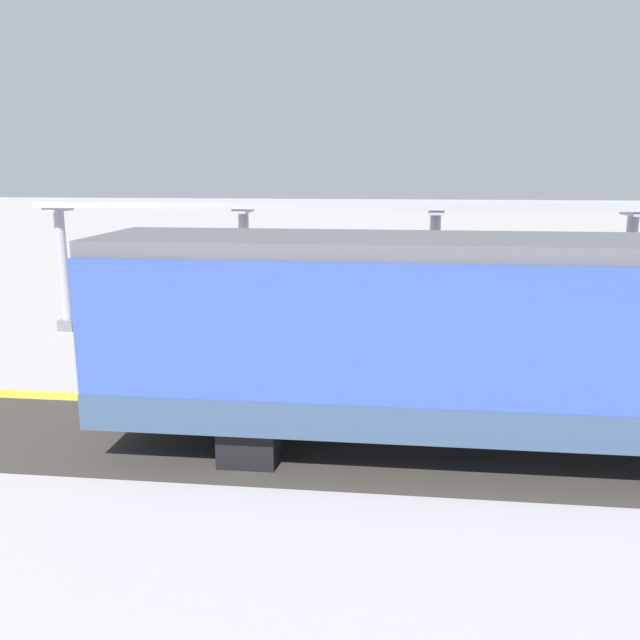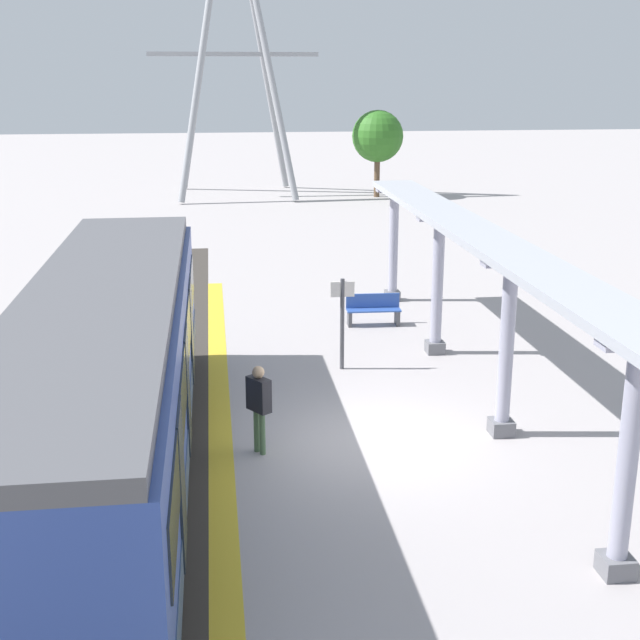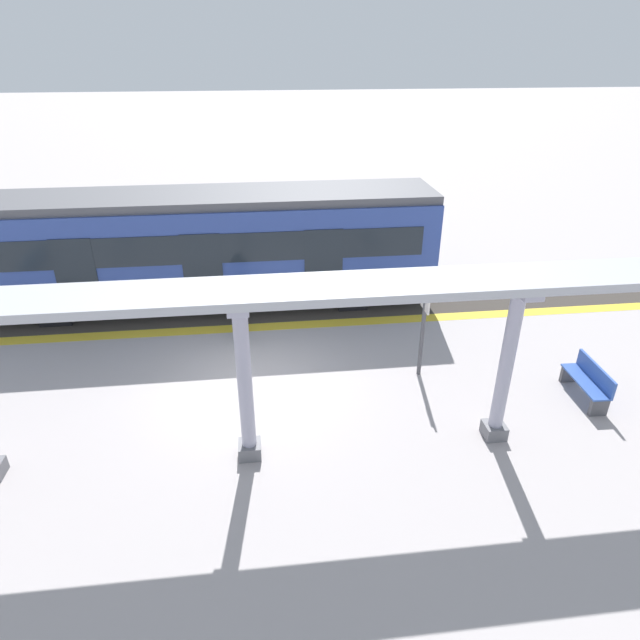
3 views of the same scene
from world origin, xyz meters
TOP-DOWN VIEW (x-y plane):
  - ground_plane at (0.00, 0.00)m, footprint 176.00×176.00m
  - tactile_edge_strip at (-2.82, 0.00)m, footprint 0.46×26.16m
  - trackbed at (-4.65, 0.00)m, footprint 3.20×38.16m
  - train_near_carriage at (-4.65, -1.25)m, footprint 2.65×13.69m
  - canopy_pillar_second at (2.60, -4.90)m, footprint 1.10×0.44m
  - canopy_pillar_third at (2.60, -0.04)m, footprint 1.10×0.44m
  - canopy_pillar_fourth at (2.60, 5.01)m, footprint 1.10×0.44m
  - canopy_pillar_fifth at (2.60, 10.20)m, footprint 1.10×0.44m
  - canopy_beam at (2.60, -0.12)m, footprint 1.20×21.44m
  - bench_near_end at (1.52, 7.68)m, footprint 1.52×0.50m
  - platform_info_sign at (0.10, 4.12)m, footprint 0.56×0.10m
  - passenger_waiting_near_edge at (-2.11, -0.28)m, footprint 0.46×0.53m
  - electricity_pylon at (-1.39, 34.35)m, footprint 9.39×6.57m
  - tree_left_background at (6.45, 32.74)m, footprint 2.86×2.86m

SIDE VIEW (x-z plane):
  - ground_plane at x=0.00m, z-range 0.00..0.00m
  - trackbed at x=-4.65m, z-range 0.00..0.01m
  - tactile_edge_strip at x=-2.82m, z-range 0.00..0.01m
  - bench_near_end at x=1.52m, z-range 0.01..0.87m
  - passenger_waiting_near_edge at x=-2.11m, z-range 0.21..1.91m
  - platform_info_sign at x=0.10m, z-range 0.23..2.43m
  - canopy_pillar_second at x=2.60m, z-range 0.03..3.51m
  - canopy_pillar_third at x=2.60m, z-range 0.03..3.51m
  - canopy_pillar_fourth at x=2.60m, z-range 0.03..3.51m
  - canopy_pillar_fifth at x=2.60m, z-range 0.03..3.51m
  - train_near_carriage at x=-4.65m, z-range 0.09..3.57m
  - tree_left_background at x=6.45m, z-range 0.95..5.76m
  - canopy_beam at x=2.60m, z-range 3.48..3.64m
  - electricity_pylon at x=-1.39m, z-range 0.13..17.28m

